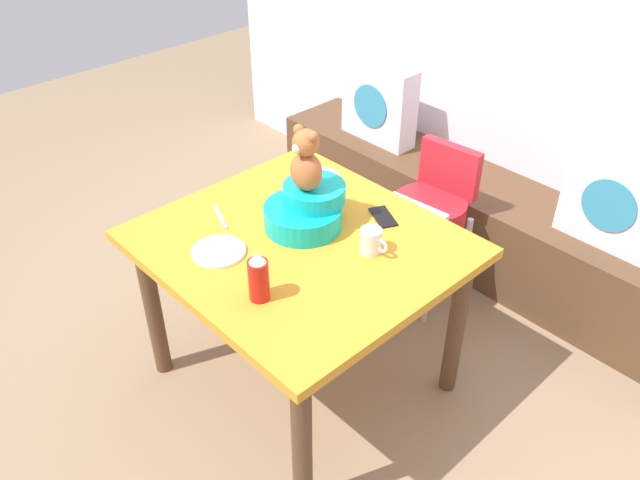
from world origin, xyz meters
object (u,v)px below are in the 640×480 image
at_px(dining_table, 301,262).
at_px(ketchup_bottle, 259,277).
at_px(dinner_plate_near, 219,251).
at_px(cell_phone, 383,217).
at_px(pillow_floral_right, 617,200).
at_px(infant_seat_teal, 307,209).
at_px(pillow_floral_left, 379,102).
at_px(teddy_bear, 306,161).
at_px(dinner_plate_far, 318,179).
at_px(highchair, 431,206).
at_px(coffee_mug, 371,241).

relative_size(dining_table, ketchup_bottle, 5.99).
height_order(dinner_plate_near, cell_phone, dinner_plate_near).
relative_size(pillow_floral_right, cell_phone, 3.06).
bearing_deg(infant_seat_teal, pillow_floral_left, 120.43).
relative_size(infant_seat_teal, ketchup_bottle, 1.78).
relative_size(pillow_floral_left, cell_phone, 3.06).
height_order(teddy_bear, dinner_plate_far, teddy_bear).
distance_m(infant_seat_teal, dinner_plate_near, 0.37).
bearing_deg(pillow_floral_left, dinner_plate_near, -68.60).
height_order(teddy_bear, ketchup_bottle, teddy_bear).
relative_size(pillow_floral_right, dinner_plate_far, 2.20).
bearing_deg(dining_table, pillow_floral_right, 62.59).
distance_m(pillow_floral_right, dinner_plate_near, 1.70).
bearing_deg(pillow_floral_right, cell_phone, -120.49).
height_order(highchair, dinner_plate_near, highchair).
relative_size(teddy_bear, ketchup_bottle, 1.35).
bearing_deg(dining_table, highchair, 90.84).
relative_size(dining_table, dinner_plate_far, 5.55).
distance_m(highchair, teddy_bear, 0.89).
bearing_deg(cell_phone, ketchup_bottle, -150.14).
distance_m(infant_seat_teal, coffee_mug, 0.30).
relative_size(pillow_floral_left, coffee_mug, 3.67).
xyz_separation_m(infant_seat_teal, dinner_plate_near, (-0.08, -0.36, -0.07)).
distance_m(infant_seat_teal, teddy_bear, 0.21).
xyz_separation_m(dining_table, dinner_plate_far, (-0.28, 0.35, 0.11)).
bearing_deg(pillow_floral_right, coffee_mug, -110.52).
bearing_deg(highchair, dinner_plate_far, -119.05).
bearing_deg(cell_phone, pillow_floral_right, -4.40).
height_order(highchair, infant_seat_teal, infant_seat_teal).
height_order(dinner_plate_near, dinner_plate_far, same).
relative_size(pillow_floral_left, highchair, 0.56).
height_order(dining_table, teddy_bear, teddy_bear).
height_order(pillow_floral_right, highchair, pillow_floral_right).
xyz_separation_m(pillow_floral_left, dinner_plate_far, (0.46, -0.89, 0.07)).
bearing_deg(coffee_mug, dinner_plate_far, 157.68).
distance_m(pillow_floral_right, coffee_mug, 1.18).
distance_m(dinner_plate_far, cell_phone, 0.39).
bearing_deg(cell_phone, pillow_floral_left, 69.30).
distance_m(teddy_bear, dinner_plate_near, 0.46).
bearing_deg(dinner_plate_far, coffee_mug, -22.32).
distance_m(dinner_plate_near, cell_phone, 0.66).
height_order(pillow_floral_left, coffee_mug, pillow_floral_left).
height_order(pillow_floral_left, pillow_floral_right, same).
bearing_deg(cell_phone, coffee_mug, -122.73).
bearing_deg(pillow_floral_right, pillow_floral_left, 180.00).
height_order(infant_seat_teal, teddy_bear, teddy_bear).
xyz_separation_m(infant_seat_teal, ketchup_bottle, (0.21, -0.41, 0.02)).
bearing_deg(pillow_floral_left, highchair, -29.88).
relative_size(pillow_floral_right, coffee_mug, 3.67).
bearing_deg(dinner_plate_near, infant_seat_teal, 76.75).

